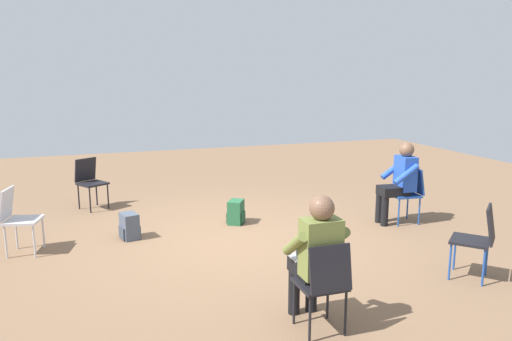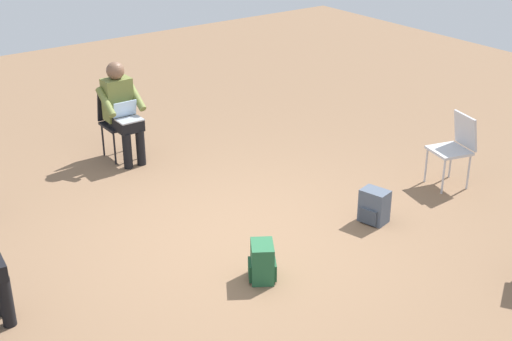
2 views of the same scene
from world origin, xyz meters
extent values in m
plane|color=brown|center=(0.00, 0.00, 0.00)|extent=(16.63, 16.63, 0.00)
cube|color=black|center=(-2.59, -0.01, 0.43)|extent=(0.40, 0.40, 0.03)
cylinder|color=black|center=(-2.42, 0.16, 0.21)|extent=(0.02, 0.02, 0.42)
cylinder|color=black|center=(-2.43, -0.18, 0.21)|extent=(0.02, 0.02, 0.42)
cylinder|color=black|center=(-2.76, 0.16, 0.21)|extent=(0.02, 0.02, 0.42)
cylinder|color=black|center=(-2.77, -0.18, 0.21)|extent=(0.02, 0.02, 0.42)
cube|color=black|center=(-2.78, -0.01, 0.65)|extent=(0.10, 0.38, 0.40)
cube|color=#B7B7BC|center=(0.38, 2.65, 0.43)|extent=(0.49, 0.49, 0.03)
cylinder|color=#B7B7BC|center=(0.50, 2.45, 0.21)|extent=(0.02, 0.02, 0.42)
cylinder|color=#B7B7BC|center=(0.17, 2.53, 0.21)|extent=(0.02, 0.02, 0.42)
cylinder|color=#B7B7BC|center=(0.58, 2.77, 0.21)|extent=(0.02, 0.02, 0.42)
cylinder|color=#B7B7BC|center=(0.25, 2.86, 0.21)|extent=(0.02, 0.02, 0.42)
cube|color=#B7B7BC|center=(0.42, 2.84, 0.65)|extent=(0.39, 0.19, 0.40)
cylinder|color=black|center=(-2.24, 0.08, 0.23)|extent=(0.11, 0.11, 0.45)
cylinder|color=black|center=(-2.24, -0.10, 0.23)|extent=(0.11, 0.11, 0.45)
cube|color=black|center=(-2.41, -0.01, 0.51)|extent=(0.42, 0.30, 0.14)
cube|color=olive|center=(-2.59, -0.01, 0.77)|extent=(0.22, 0.34, 0.52)
sphere|color=brown|center=(-2.59, -0.01, 1.13)|extent=(0.22, 0.22, 0.22)
cylinder|color=olive|center=(-2.49, 0.19, 0.80)|extent=(0.40, 0.09, 0.31)
cylinder|color=olive|center=(-2.50, -0.21, 0.80)|extent=(0.40, 0.09, 0.31)
cube|color=#9EA0A5|center=(-2.29, -0.01, 0.59)|extent=(0.22, 0.30, 0.02)
cube|color=#B2D1F2|center=(-2.40, -0.01, 0.70)|extent=(0.05, 0.30, 0.20)
cylinder|color=black|center=(-0.14, -2.31, 0.23)|extent=(0.11, 0.11, 0.45)
cylinder|color=black|center=(0.04, -2.33, 0.23)|extent=(0.11, 0.11, 0.45)
cube|color=#475160|center=(0.52, 1.35, 0.18)|extent=(0.32, 0.26, 0.36)
cube|color=#39414D|center=(0.52, 1.35, 0.10)|extent=(0.25, 0.29, 0.16)
cube|color=#235B38|center=(0.71, -0.25, 0.18)|extent=(0.34, 0.32, 0.36)
cube|color=#1C492C|center=(0.71, -0.25, 0.10)|extent=(0.30, 0.32, 0.16)
camera|label=1|loc=(-6.29, 1.87, 2.27)|focal=35.00mm
camera|label=2|loc=(5.12, -3.53, 3.58)|focal=50.00mm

